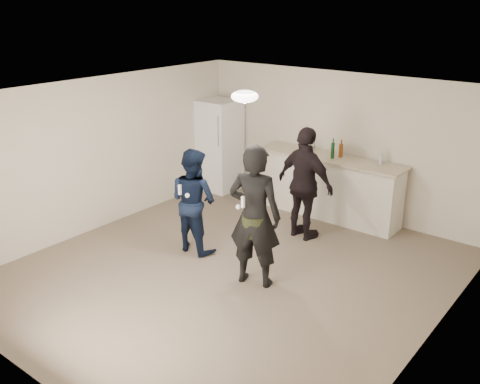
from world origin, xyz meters
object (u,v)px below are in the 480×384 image
Objects in this scene: fridge at (220,145)px; woman at (255,216)px; man at (193,200)px; counter at (327,188)px; spectator at (305,184)px; shaker at (309,148)px.

woman is at bearing -42.89° from fridge.
counter is at bearing -110.25° from man.
spectator is (-0.25, 1.66, -0.06)m from woman.
spectator reaches higher than fridge.
spectator is (0.55, -1.01, -0.27)m from shaker.
shaker reaches higher than counter.
man is 1.78m from spectator.
fridge is 2.75m from spectator.
woman reaches higher than spectator.
counter is 1.43× the size of spectator.
shaker is at bearing -52.03° from spectator.
fridge is 0.99× the size of spectator.
man is (-0.92, -2.44, 0.28)m from counter.
man is (1.49, -2.37, -0.10)m from fridge.
shaker is 0.09× the size of spectator.
counter is 1.44× the size of fridge.
fridge is at bearing -57.42° from man.
woman reaches higher than counter.
counter is 1.34× the size of woman.
man reaches higher than shaker.
woman is at bearing 107.93° from spectator.
counter is at bearing -97.95° from woman.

